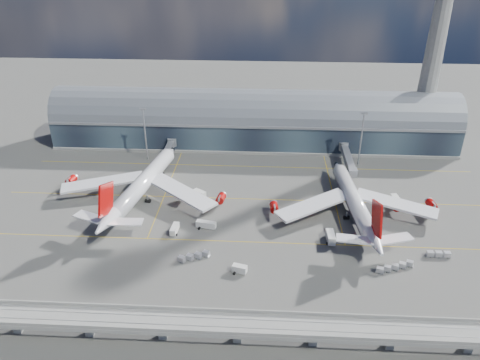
# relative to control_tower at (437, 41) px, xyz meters

# --- Properties ---
(ground) EXTENTS (500.00, 500.00, 0.00)m
(ground) POSITION_rel_control_tower_xyz_m (-85.00, -83.00, -51.64)
(ground) COLOR #474744
(ground) RESTS_ON ground
(taxi_lines) EXTENTS (200.00, 80.12, 0.01)m
(taxi_lines) POSITION_rel_control_tower_xyz_m (-85.00, -60.89, -51.63)
(taxi_lines) COLOR gold
(taxi_lines) RESTS_ON ground
(terminal) EXTENTS (200.00, 30.00, 28.00)m
(terminal) POSITION_rel_control_tower_xyz_m (-85.00, -5.01, -40.30)
(terminal) COLOR #1E2632
(terminal) RESTS_ON ground
(control_tower) EXTENTS (19.00, 19.00, 103.00)m
(control_tower) POSITION_rel_control_tower_xyz_m (0.00, 0.00, 0.00)
(control_tower) COLOR gray
(control_tower) RESTS_ON ground
(guideway) EXTENTS (220.00, 8.50, 7.20)m
(guideway) POSITION_rel_control_tower_xyz_m (-85.00, -138.00, -46.34)
(guideway) COLOR gray
(guideway) RESTS_ON ground
(floodlight_mast_left) EXTENTS (3.00, 0.70, 25.70)m
(floodlight_mast_left) POSITION_rel_control_tower_xyz_m (-135.00, -28.00, -38.00)
(floodlight_mast_left) COLOR gray
(floodlight_mast_left) RESTS_ON ground
(floodlight_mast_right) EXTENTS (3.00, 0.70, 25.70)m
(floodlight_mast_right) POSITION_rel_control_tower_xyz_m (-35.00, -28.00, -38.00)
(floodlight_mast_right) COLOR gray
(floodlight_mast_right) RESTS_ON ground
(airliner_left) EXTENTS (68.89, 72.52, 22.17)m
(airliner_left) POSITION_rel_control_tower_xyz_m (-128.50, -65.66, -45.30)
(airliner_left) COLOR white
(airliner_left) RESTS_ON ground
(airliner_right) EXTENTS (64.52, 67.45, 21.39)m
(airliner_right) POSITION_rel_control_tower_xyz_m (-44.25, -73.39, -46.09)
(airliner_right) COLOR white
(airliner_right) RESTS_ON ground
(jet_bridge_left) EXTENTS (4.40, 28.00, 7.25)m
(jet_bridge_left) POSITION_rel_control_tower_xyz_m (-124.57, -29.88, -46.46)
(jet_bridge_left) COLOR gray
(jet_bridge_left) RESTS_ON ground
(jet_bridge_right) EXTENTS (4.40, 32.00, 7.25)m
(jet_bridge_right) POSITION_rel_control_tower_xyz_m (-40.90, -31.82, -46.46)
(jet_bridge_right) COLOR gray
(jet_bridge_right) RESTS_ON ground
(service_truck_0) EXTENTS (2.64, 6.44, 2.61)m
(service_truck_0) POSITION_rel_control_tower_xyz_m (-110.90, -88.52, -50.29)
(service_truck_0) COLOR silver
(service_truck_0) RESTS_ON ground
(service_truck_1) EXTENTS (5.05, 3.30, 2.69)m
(service_truck_1) POSITION_rel_control_tower_xyz_m (-86.03, -109.82, -50.28)
(service_truck_1) COLOR silver
(service_truck_1) RESTS_ON ground
(service_truck_2) EXTENTS (7.65, 3.49, 2.67)m
(service_truck_2) POSITION_rel_control_tower_xyz_m (-99.83, -84.95, -50.24)
(service_truck_2) COLOR silver
(service_truck_2) RESTS_ON ground
(service_truck_3) EXTENTS (3.10, 6.94, 3.30)m
(service_truck_3) POSITION_rel_control_tower_xyz_m (-55.03, -90.97, -49.95)
(service_truck_3) COLOR silver
(service_truck_3) RESTS_ON ground
(service_truck_4) EXTENTS (3.40, 5.84, 3.21)m
(service_truck_4) POSITION_rel_control_tower_xyz_m (-26.10, -63.47, -50.02)
(service_truck_4) COLOR silver
(service_truck_4) RESTS_ON ground
(service_truck_5) EXTENTS (5.83, 5.04, 2.72)m
(service_truck_5) POSITION_rel_control_tower_xyz_m (-105.29, -62.16, -50.24)
(service_truck_5) COLOR silver
(service_truck_5) RESTS_ON ground
(cargo_train_0) EXTENTS (10.91, 6.02, 1.85)m
(cargo_train_0) POSITION_rel_control_tower_xyz_m (-101.68, -103.59, -50.67)
(cargo_train_0) COLOR gray
(cargo_train_0) RESTS_ON ground
(cargo_train_1) EXTENTS (13.46, 6.46, 1.82)m
(cargo_train_1) POSITION_rel_control_tower_xyz_m (-35.94, -105.38, -50.68)
(cargo_train_1) COLOR gray
(cargo_train_1) RESTS_ON ground
(cargo_train_2) EXTENTS (8.22, 1.77, 1.84)m
(cargo_train_2) POSITION_rel_control_tower_xyz_m (-19.72, -97.79, -50.68)
(cargo_train_2) COLOR gray
(cargo_train_2) RESTS_ON ground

